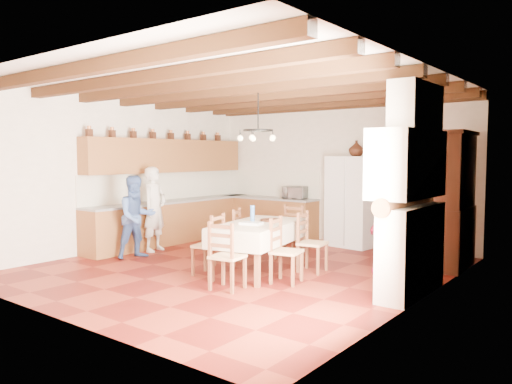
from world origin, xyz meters
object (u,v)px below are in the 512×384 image
hutch (453,200)px  chair_end_far (289,232)px  refrigerator (353,201)px  chair_end_near (227,255)px  person_man (155,209)px  chair_right_near (287,250)px  chair_right_far (313,242)px  person_woman_red (386,228)px  chair_left_near (208,244)px  person_woman_blue (137,217)px  dining_table (258,228)px  chair_left_far (227,236)px  microwave (295,193)px

hutch → chair_end_far: hutch is taller
refrigerator → chair_end_near: 4.13m
person_man → chair_right_near: bearing=-110.8°
chair_right_far → person_woman_red: person_woman_red is taller
chair_left_near → person_woman_red: bearing=117.7°
hutch → person_woman_blue: (-4.76, -2.69, -0.38)m
dining_table → person_woman_blue: bearing=-169.8°
chair_end_far → person_woman_red: bearing=-3.5°
chair_end_far → person_woman_red: person_woman_red is taller
dining_table → chair_right_far: (0.65, 0.58, -0.23)m
chair_left_near → chair_left_far: 0.82m
refrigerator → person_woman_blue: bearing=-119.9°
chair_left_near → person_woman_red: size_ratio=0.66×
chair_right_near → chair_left_near: bearing=92.9°
chair_left_far → chair_end_near: (1.07, -1.23, 0.00)m
hutch → chair_left_far: 3.81m
chair_left_near → chair_end_near: bearing=47.9°
chair_right_near → person_woman_red: 1.72m
person_man → person_woman_red: size_ratio=1.14×
refrigerator → chair_end_far: 1.95m
chair_right_far → chair_end_far: bearing=45.7°
refrigerator → hutch: size_ratio=0.82×
chair_left_far → refrigerator: bearing=138.5°
dining_table → person_woman_red: (1.62, 1.19, 0.01)m
refrigerator → chair_left_far: refrigerator is taller
chair_end_far → person_man: size_ratio=0.58×
chair_left_near → person_woman_blue: size_ratio=0.64×
chair_left_far → person_woman_blue: (-1.63, -0.62, 0.27)m
chair_left_far → person_woman_red: (2.43, 1.01, 0.24)m
chair_left_far → microwave: 2.93m
hutch → person_woman_blue: 5.48m
person_man → hutch: bearing=-80.9°
hutch → chair_right_near: size_ratio=2.35×
chair_right_near → chair_left_far: bearing=61.7°
refrigerator → dining_table: bearing=-86.0°
microwave → refrigerator: bearing=-10.6°
hutch → person_man: bearing=-160.8°
person_man → person_woman_red: 4.42m
chair_left_near → chair_left_far: bearing=-172.1°
refrigerator → person_man: refrigerator is taller
dining_table → microwave: size_ratio=3.97×
refrigerator → chair_end_near: bearing=-81.7°
hutch → chair_end_near: bearing=-125.0°
hutch → microwave: hutch is taller
chair_end_far → microwave: microwave is taller
refrigerator → person_man: 4.00m
chair_left_far → chair_end_near: size_ratio=1.00×
chair_left_near → person_man: 2.32m
hutch → chair_end_far: size_ratio=2.35×
chair_end_near → person_man: (-2.95, 1.25, 0.34)m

